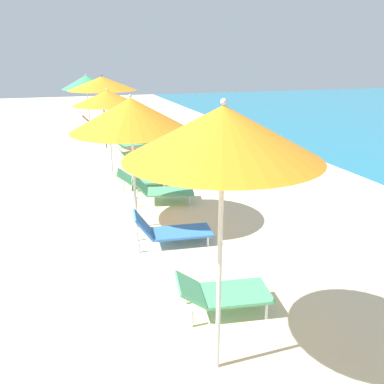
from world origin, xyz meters
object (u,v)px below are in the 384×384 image
(lounger_fifth_shoreside, at_px, (137,157))
(cooler_box, at_px, (167,132))
(umbrella_fourth, at_px, (131,115))
(umbrella_farthest, at_px, (86,82))
(lounger_third_shoreside, at_px, (222,292))
(lounger_sixth_shoreside, at_px, (115,133))
(umbrella_fifth, at_px, (107,98))
(lounger_sixth_inland, at_px, (129,144))
(lounger_farthest_shoreside, at_px, (97,121))
(umbrella_third, at_px, (223,133))
(lounger_farthest_inland, at_px, (107,129))
(lounger_fourth_inland, at_px, (170,230))
(lounger_fifth_inland, at_px, (141,179))
(umbrella_sixth, at_px, (102,83))
(lounger_fourth_shoreside, at_px, (161,190))

(lounger_fifth_shoreside, xyz_separation_m, cooler_box, (2.06, 4.20, -0.05))
(umbrella_fourth, distance_m, umbrella_farthest, 11.44)
(lounger_third_shoreside, height_order, cooler_box, lounger_third_shoreside)
(lounger_sixth_shoreside, bearing_deg, umbrella_fifth, -103.31)
(lounger_sixth_inland, relative_size, lounger_farthest_shoreside, 1.06)
(umbrella_third, height_order, lounger_farthest_inland, umbrella_third)
(lounger_sixth_inland, distance_m, umbrella_farthest, 5.31)
(lounger_sixth_shoreside, relative_size, umbrella_farthest, 0.59)
(lounger_fourth_inland, distance_m, lounger_farthest_inland, 11.23)
(lounger_sixth_shoreside, height_order, lounger_sixth_inland, lounger_sixth_shoreside)
(lounger_farthest_inland, bearing_deg, umbrella_third, -92.12)
(umbrella_third, bearing_deg, cooler_box, 78.00)
(lounger_fifth_shoreside, height_order, lounger_fifth_inland, lounger_fifth_shoreside)
(umbrella_fifth, height_order, lounger_fifth_inland, umbrella_fifth)
(lounger_sixth_inland, bearing_deg, umbrella_fourth, -108.38)
(umbrella_farthest, distance_m, lounger_farthest_shoreside, 2.26)
(lounger_sixth_inland, bearing_deg, lounger_third_shoreside, -102.27)
(umbrella_third, xyz_separation_m, lounger_sixth_shoreside, (0.54, 12.80, -2.27))
(lounger_sixth_shoreside, relative_size, lounger_sixth_inland, 0.94)
(lounger_third_shoreside, bearing_deg, lounger_fifth_shoreside, 96.29)
(umbrella_farthest, bearing_deg, lounger_sixth_inland, -77.92)
(lounger_third_shoreside, xyz_separation_m, umbrella_sixth, (-0.37, 10.75, 2.06))
(umbrella_third, height_order, umbrella_sixth, umbrella_third)
(umbrella_fifth, height_order, umbrella_farthest, umbrella_farthest)
(lounger_fourth_shoreside, relative_size, lounger_fourth_inland, 1.05)
(umbrella_sixth, distance_m, umbrella_farthest, 3.83)
(umbrella_fourth, relative_size, lounger_fourth_inland, 1.80)
(lounger_fourth_inland, distance_m, umbrella_sixth, 8.81)
(umbrella_sixth, xyz_separation_m, lounger_sixth_shoreside, (0.49, 1.14, -2.02))
(umbrella_farthest, bearing_deg, lounger_fourth_shoreside, -84.89)
(lounger_third_shoreside, height_order, lounger_sixth_shoreside, lounger_sixth_shoreside)
(umbrella_third, xyz_separation_m, umbrella_fifth, (-0.20, 7.76, -0.40))
(umbrella_third, relative_size, lounger_third_shoreside, 2.21)
(lounger_fifth_shoreside, distance_m, lounger_sixth_inland, 1.68)
(umbrella_fifth, bearing_deg, cooler_box, 60.96)
(lounger_fourth_inland, relative_size, lounger_farthest_inland, 1.10)
(lounger_fourth_shoreside, height_order, lounger_fifth_shoreside, lounger_fourth_shoreside)
(lounger_fifth_shoreside, xyz_separation_m, lounger_sixth_inland, (0.04, 1.68, 0.08))
(umbrella_third, xyz_separation_m, umbrella_sixth, (0.06, 11.66, -0.25))
(umbrella_farthest, bearing_deg, umbrella_sixth, -85.12)
(lounger_fourth_shoreside, xyz_separation_m, lounger_farthest_shoreside, (-0.48, 11.29, -0.04))
(umbrella_fifth, distance_m, umbrella_sixth, 3.92)
(lounger_farthest_shoreside, bearing_deg, lounger_fifth_inland, -87.94)
(lounger_farthest_inland, bearing_deg, umbrella_fourth, -93.65)
(umbrella_fourth, xyz_separation_m, lounger_sixth_shoreside, (0.72, 8.77, -1.91))
(lounger_sixth_shoreside, bearing_deg, lounger_fifth_inland, -96.19)
(lounger_fourth_inland, xyz_separation_m, lounger_sixth_inland, (0.49, 7.50, 0.06))
(umbrella_sixth, bearing_deg, lounger_fourth_inland, -88.47)
(lounger_third_shoreside, height_order, lounger_fifth_inland, lounger_third_shoreside)
(umbrella_fourth, relative_size, umbrella_fifth, 1.06)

